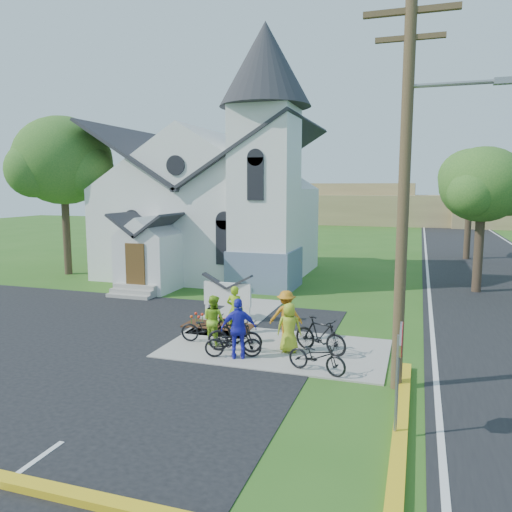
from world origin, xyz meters
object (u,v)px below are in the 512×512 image
(bike_2, at_px, (233,343))
(cyclist_4, at_px, (289,328))
(bike_4, at_px, (317,356))
(church_sign, at_px, (227,295))
(bike_3, at_px, (320,335))
(utility_pole, at_px, (407,176))
(cyclist_0, at_px, (235,310))
(cyclist_3, at_px, (286,315))
(bike_0, at_px, (207,329))
(stop_sign, at_px, (400,355))
(cyclist_2, at_px, (239,329))
(bike_1, at_px, (235,335))
(cyclist_1, at_px, (214,320))

(bike_2, relative_size, cyclist_4, 1.11)
(cyclist_4, xyz_separation_m, bike_4, (1.16, -1.44, -0.32))
(church_sign, height_order, bike_3, church_sign)
(utility_pole, xyz_separation_m, bike_3, (-2.42, 1.97, -4.79))
(cyclist_0, height_order, cyclist_3, cyclist_0)
(utility_pole, distance_m, bike_0, 8.07)
(stop_sign, xyz_separation_m, bike_2, (-4.91, 3.46, -1.28))
(utility_pole, distance_m, cyclist_2, 6.46)
(cyclist_2, bearing_deg, cyclist_0, -87.30)
(bike_1, distance_m, cyclist_2, 0.72)
(church_sign, bearing_deg, cyclist_0, -60.53)
(stop_sign, relative_size, cyclist_3, 1.48)
(cyclist_0, height_order, cyclist_4, cyclist_0)
(church_sign, relative_size, bike_1, 1.27)
(bike_2, xyz_separation_m, bike_4, (2.64, -0.46, 0.01))
(stop_sign, height_order, bike_4, stop_sign)
(bike_0, height_order, bike_4, bike_0)
(utility_pole, bearing_deg, cyclist_3, 142.25)
(cyclist_3, relative_size, bike_4, 0.96)
(bike_1, height_order, cyclist_2, cyclist_2)
(utility_pole, relative_size, cyclist_0, 5.91)
(bike_0, xyz_separation_m, cyclist_4, (2.80, -0.08, 0.31))
(cyclist_2, xyz_separation_m, bike_4, (2.44, -0.42, -0.45))
(bike_0, relative_size, bike_3, 0.96)
(utility_pole, xyz_separation_m, bike_4, (-2.20, 0.30, -4.89))
(bike_4, bearing_deg, cyclist_0, 67.10)
(utility_pole, xyz_separation_m, stop_sign, (0.07, -2.70, -3.62))
(cyclist_0, xyz_separation_m, cyclist_4, (2.29, -1.34, -0.07))
(bike_1, bearing_deg, cyclist_0, 12.67)
(cyclist_0, height_order, cyclist_2, cyclist_2)
(church_sign, height_order, utility_pole, utility_pole)
(cyclist_2, bearing_deg, bike_3, -171.02)
(cyclist_0, relative_size, bike_1, 0.97)
(church_sign, xyz_separation_m, bike_2, (1.73, -3.94, -0.53))
(bike_4, bearing_deg, bike_0, 84.96)
(cyclist_1, height_order, cyclist_3, cyclist_3)
(utility_pole, bearing_deg, bike_0, 163.54)
(cyclist_4, height_order, bike_4, cyclist_4)
(bike_0, bearing_deg, cyclist_3, -70.79)
(utility_pole, relative_size, bike_1, 5.76)
(church_sign, distance_m, bike_3, 4.98)
(bike_0, relative_size, cyclist_3, 1.07)
(cyclist_0, relative_size, bike_2, 0.99)
(stop_sign, bearing_deg, bike_2, 144.82)
(utility_pole, relative_size, stop_sign, 4.03)
(bike_0, bearing_deg, bike_3, -93.09)
(stop_sign, distance_m, bike_0, 7.80)
(utility_pole, xyz_separation_m, cyclist_0, (-5.65, 3.08, -4.51))
(cyclist_1, xyz_separation_m, cyclist_3, (2.12, 1.18, 0.03))
(cyclist_0, bearing_deg, cyclist_4, 151.72)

